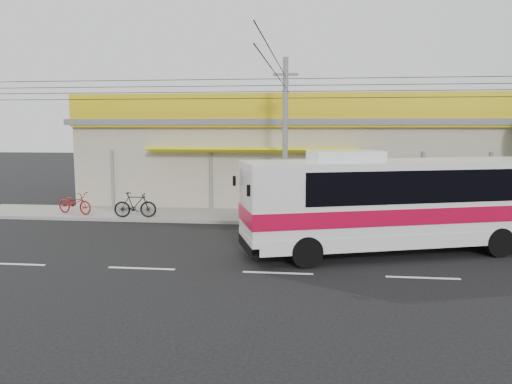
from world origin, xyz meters
The scene contains 8 objects.
ground centered at (0.00, 0.00, 0.00)m, with size 120.00×120.00×0.00m, color black.
sidewalk centered at (0.00, 6.00, 0.07)m, with size 30.00×3.20×0.15m, color slate.
lane_markings centered at (0.00, -2.50, 0.00)m, with size 50.00×0.12×0.01m, color silver, non-canonical shape.
storefront_building centered at (-0.01, 11.54, 2.30)m, with size 22.60×9.20×5.70m.
coach_bus centered at (4.29, 0.36, 1.81)m, with size 11.16×5.60×3.38m.
motorbike_red centered at (-9.91, 5.30, 0.66)m, with size 0.67×1.92×1.01m, color maroon.
motorbike_dark centered at (-6.81, 4.70, 0.71)m, with size 0.53×1.86×1.12m, color black.
utility_pole centered at (-0.23, 4.72, 5.73)m, with size 34.00×14.00×6.95m.
Camera 1 is at (0.96, -16.21, 4.13)m, focal length 35.00 mm.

